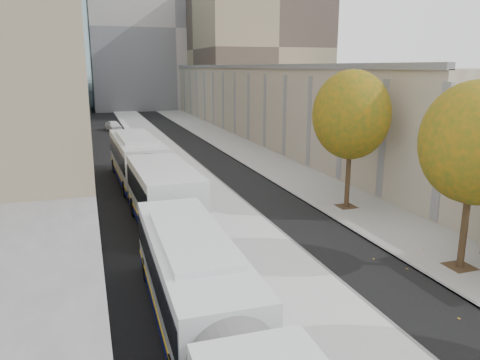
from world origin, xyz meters
name	(u,v)px	position (x,y,z in m)	size (l,w,h in m)	color
bus_platform	(179,170)	(-3.88, 35.00, 0.07)	(4.25, 150.00, 0.15)	silver
sidewalk	(272,164)	(4.12, 35.00, 0.04)	(4.75, 150.00, 0.08)	gray
building_tan	(270,95)	(15.50, 64.00, 4.00)	(18.00, 92.00, 8.00)	gray
building_far_block	(167,31)	(6.00, 96.00, 15.00)	(30.00, 18.00, 30.00)	gray
tree_c	(474,143)	(3.60, 13.00, 5.25)	(4.20, 4.20, 7.28)	black
tree_d	(351,115)	(3.60, 22.00, 5.47)	(4.40, 4.40, 7.60)	black
bus_near	(222,340)	(-7.84, 8.75, 1.54)	(2.74, 16.92, 2.81)	silver
bus_far	(146,171)	(-7.30, 27.82, 1.75)	(3.36, 19.33, 3.21)	silver
distant_car	(113,126)	(-7.36, 61.65, 0.64)	(1.52, 3.76, 1.28)	white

